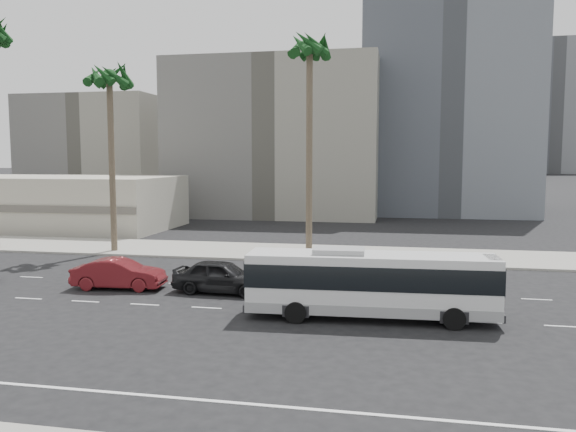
% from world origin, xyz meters
% --- Properties ---
extents(ground, '(700.00, 700.00, 0.00)m').
position_xyz_m(ground, '(0.00, 0.00, 0.00)').
color(ground, black).
rests_on(ground, ground).
extents(sidewalk_north, '(120.00, 7.00, 0.15)m').
position_xyz_m(sidewalk_north, '(0.00, 15.50, 0.07)').
color(sidewalk_north, gray).
rests_on(sidewalk_north, ground).
extents(commercial_low, '(22.00, 12.16, 5.00)m').
position_xyz_m(commercial_low, '(-30.00, 25.99, 2.50)').
color(commercial_low, '#AEA895').
rests_on(commercial_low, ground).
extents(midrise_beige_west, '(24.00, 18.00, 18.00)m').
position_xyz_m(midrise_beige_west, '(-12.00, 45.00, 9.00)').
color(midrise_beige_west, slate).
rests_on(midrise_beige_west, ground).
extents(midrise_gray_center, '(20.00, 20.00, 26.00)m').
position_xyz_m(midrise_gray_center, '(8.00, 52.00, 13.00)').
color(midrise_gray_center, '#4E535B').
rests_on(midrise_gray_center, ground).
extents(midrise_beige_far, '(18.00, 16.00, 15.00)m').
position_xyz_m(midrise_beige_far, '(-38.00, 50.00, 7.50)').
color(midrise_beige_far, slate).
rests_on(midrise_beige_far, ground).
extents(civic_tower, '(42.00, 42.00, 129.00)m').
position_xyz_m(civic_tower, '(-2.00, 250.00, 38.83)').
color(civic_tower, beige).
rests_on(civic_tower, ground).
extents(highrise_right, '(26.00, 26.00, 70.00)m').
position_xyz_m(highrise_right, '(45.00, 230.00, 35.00)').
color(highrise_right, '#55585D').
rests_on(highrise_right, ground).
extents(highrise_far, '(22.00, 22.00, 60.00)m').
position_xyz_m(highrise_far, '(70.00, 260.00, 30.00)').
color(highrise_far, '#55585D').
rests_on(highrise_far, ground).
extents(city_bus, '(10.46, 2.79, 2.97)m').
position_xyz_m(city_bus, '(1.34, -0.30, 1.56)').
color(city_bus, silver).
rests_on(city_bus, ground).
extents(car_a, '(2.27, 5.02, 1.67)m').
position_xyz_m(car_a, '(-6.24, 2.99, 0.84)').
color(car_a, black).
rests_on(car_a, ground).
extents(car_b, '(2.06, 4.85, 1.56)m').
position_xyz_m(car_b, '(-11.74, 2.86, 0.78)').
color(car_b, maroon).
rests_on(car_b, ground).
extents(palm_near, '(4.50, 4.50, 15.17)m').
position_xyz_m(palm_near, '(-3.53, 13.96, 13.75)').
color(palm_near, brown).
rests_on(palm_near, ground).
extents(palm_mid, '(4.36, 4.36, 13.50)m').
position_xyz_m(palm_mid, '(-17.63, 13.49, 12.15)').
color(palm_mid, brown).
rests_on(palm_mid, ground).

